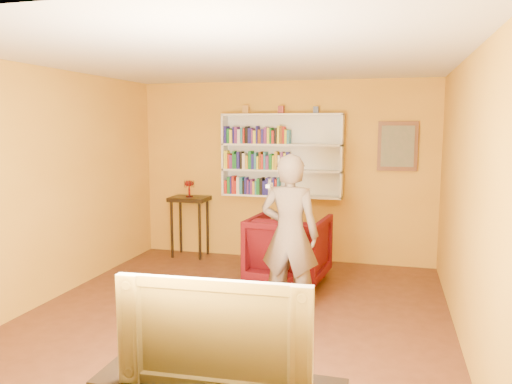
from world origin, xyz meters
TOP-DOWN VIEW (x-y plane):
  - room_shell at (0.00, 0.00)m, footprint 5.30×5.80m
  - bookshelf at (0.00, 2.41)m, footprint 1.80×0.29m
  - books_row_lower at (-0.44, 2.30)m, footprint 0.85×0.19m
  - books_row_middle at (-0.37, 2.30)m, footprint 0.99×0.19m
  - books_row_upper at (-0.37, 2.31)m, footprint 0.99×0.19m
  - ornament_left at (-0.55, 2.35)m, footprint 0.09×0.09m
  - ornament_centre at (-0.01, 2.35)m, footprint 0.08×0.08m
  - ornament_right at (0.50, 2.35)m, footprint 0.07×0.07m
  - framed_painting at (1.65, 2.46)m, footprint 0.55×0.05m
  - console_table at (-1.44, 2.25)m, footprint 0.58×0.44m
  - ruby_lustre at (-1.44, 2.25)m, footprint 0.16×0.15m
  - armchair at (0.32, 1.35)m, footprint 1.05×1.08m
  - person at (0.54, 0.29)m, footprint 0.65×0.44m
  - game_remote at (0.40, -0.07)m, footprint 0.04×0.15m
  - television at (0.62, -2.25)m, footprint 1.14×0.21m

SIDE VIEW (x-z plane):
  - armchair at x=0.32m, z-range 0.00..0.89m
  - console_table at x=-1.44m, z-range 0.31..1.25m
  - television at x=0.62m, z-range 0.53..1.19m
  - person at x=0.54m, z-range 0.00..1.75m
  - room_shell at x=0.00m, z-range -0.42..2.46m
  - ruby_lustre at x=-1.44m, z-range 1.00..1.25m
  - books_row_lower at x=-0.44m, z-range 1.00..1.27m
  - game_remote at x=0.40m, z-range 1.43..1.46m
  - books_row_middle at x=-0.37m, z-range 1.38..1.65m
  - bookshelf at x=0.00m, z-range 0.98..2.21m
  - framed_painting at x=1.65m, z-range 1.40..2.10m
  - books_row_upper at x=-0.37m, z-range 1.76..2.02m
  - ornament_right at x=0.50m, z-range 2.21..2.31m
  - ornament_centre at x=-0.01m, z-range 2.21..2.32m
  - ornament_left at x=-0.55m, z-range 2.21..2.34m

